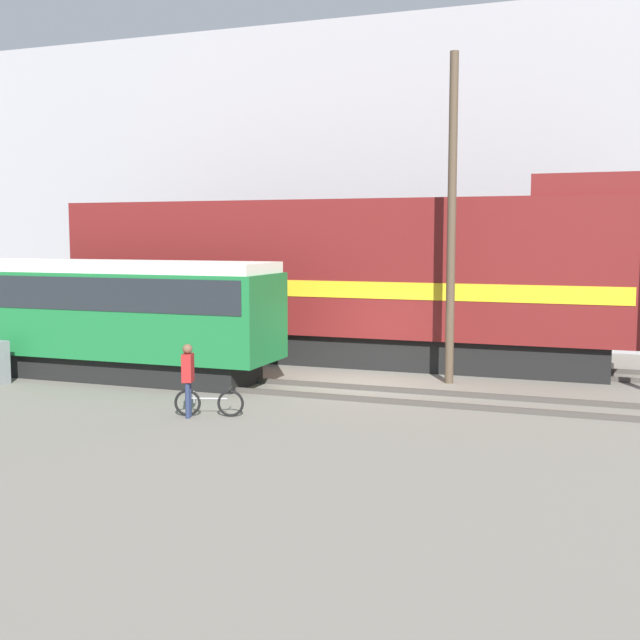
{
  "coord_description": "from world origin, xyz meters",
  "views": [
    {
      "loc": [
        6.45,
        -20.79,
        4.11
      ],
      "look_at": [
        -1.01,
        -0.45,
        1.8
      ],
      "focal_mm": 45.0,
      "sensor_mm": 36.0,
      "label": 1
    }
  ],
  "objects_px": {
    "streetcar": "(96,311)",
    "utility_pole_left": "(452,221)",
    "person": "(188,373)",
    "bicycle": "(209,403)",
    "freight_locomotive": "(340,278)"
  },
  "relations": [
    {
      "from": "freight_locomotive",
      "to": "person",
      "type": "height_order",
      "value": "freight_locomotive"
    },
    {
      "from": "freight_locomotive",
      "to": "person",
      "type": "distance_m",
      "value": 8.95
    },
    {
      "from": "bicycle",
      "to": "utility_pole_left",
      "type": "xyz_separation_m",
      "value": [
        4.32,
        5.97,
        4.18
      ]
    },
    {
      "from": "person",
      "to": "utility_pole_left",
      "type": "bearing_deg",
      "value": 52.98
    },
    {
      "from": "streetcar",
      "to": "freight_locomotive",
      "type": "bearing_deg",
      "value": 41.56
    },
    {
      "from": "freight_locomotive",
      "to": "streetcar",
      "type": "height_order",
      "value": "freight_locomotive"
    },
    {
      "from": "utility_pole_left",
      "to": "bicycle",
      "type": "bearing_deg",
      "value": -125.89
    },
    {
      "from": "person",
      "to": "utility_pole_left",
      "type": "height_order",
      "value": "utility_pole_left"
    },
    {
      "from": "streetcar",
      "to": "bicycle",
      "type": "xyz_separation_m",
      "value": [
        5.46,
        -3.43,
        -1.62
      ]
    },
    {
      "from": "bicycle",
      "to": "utility_pole_left",
      "type": "distance_m",
      "value": 8.47
    },
    {
      "from": "bicycle",
      "to": "utility_pole_left",
      "type": "height_order",
      "value": "utility_pole_left"
    },
    {
      "from": "bicycle",
      "to": "freight_locomotive",
      "type": "bearing_deg",
      "value": 88.27
    },
    {
      "from": "streetcar",
      "to": "utility_pole_left",
      "type": "distance_m",
      "value": 10.43
    },
    {
      "from": "streetcar",
      "to": "utility_pole_left",
      "type": "bearing_deg",
      "value": 14.53
    },
    {
      "from": "streetcar",
      "to": "utility_pole_left",
      "type": "xyz_separation_m",
      "value": [
        9.78,
        2.54,
        2.56
      ]
    }
  ]
}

